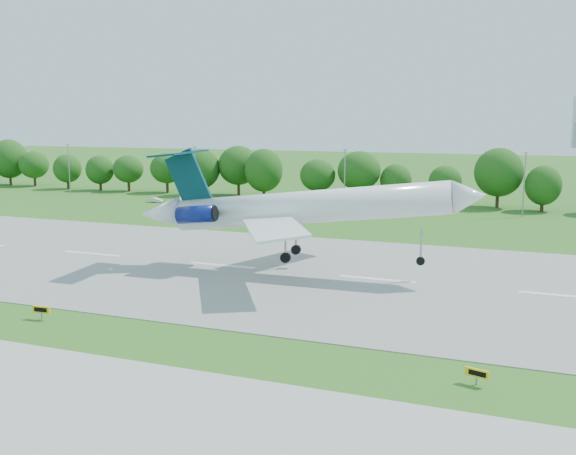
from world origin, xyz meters
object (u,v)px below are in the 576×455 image
Objects in this scene: service_vehicle_a at (155,200)px; service_vehicle_b at (250,203)px; airliner at (292,207)px; taxi_sign_left at (41,310)px.

service_vehicle_b is at bearing -84.65° from service_vehicle_a.
taxi_sign_left is (-15.42, -25.44, -7.14)m from airliner.
service_vehicle_a is at bearing 111.19° from taxi_sign_left.
taxi_sign_left reaches higher than service_vehicle_a.
service_vehicle_a is at bearing 98.01° from service_vehicle_b.
taxi_sign_left is 84.25m from service_vehicle_a.
airliner is at bearing -150.55° from service_vehicle_b.
service_vehicle_a is (-51.25, 50.80, -7.52)m from airliner.
service_vehicle_b is at bearing 96.03° from taxi_sign_left.
airliner is 11.76× the size of service_vehicle_b.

